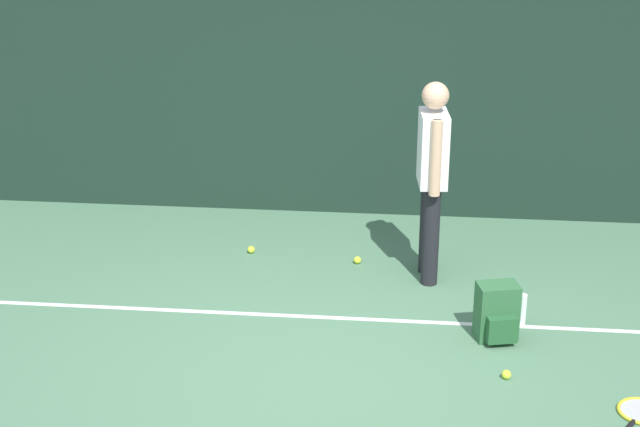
{
  "coord_description": "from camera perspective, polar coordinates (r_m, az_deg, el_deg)",
  "views": [
    {
      "loc": [
        0.63,
        -5.95,
        3.54
      ],
      "look_at": [
        0.0,
        0.4,
        1.0
      ],
      "focal_mm": 54.03,
      "sensor_mm": 36.0,
      "label": 1
    }
  ],
  "objects": [
    {
      "name": "backpack",
      "position": [
        7.29,
        10.46,
        -5.84
      ],
      "size": [
        0.34,
        0.33,
        0.44
      ],
      "rotation": [
        0.0,
        0.0,
        0.24
      ],
      "color": "#2D6038",
      "rests_on": "ground"
    },
    {
      "name": "court_line",
      "position": [
        7.57,
        0.24,
        -6.16
      ],
      "size": [
        9.0,
        0.05,
        0.0
      ],
      "primitive_type": "cube",
      "color": "white",
      "rests_on": "ground"
    },
    {
      "name": "tennis_player",
      "position": [
        7.91,
        6.66,
        2.58
      ],
      "size": [
        0.26,
        0.53,
        1.7
      ],
      "rotation": [
        0.0,
        0.0,
        1.66
      ],
      "color": "black",
      "rests_on": "ground"
    },
    {
      "name": "tennis_ball_near_player",
      "position": [
        6.89,
        10.98,
        -9.35
      ],
      "size": [
        0.07,
        0.07,
        0.07
      ],
      "primitive_type": "sphere",
      "color": "#CCE033",
      "rests_on": "ground"
    },
    {
      "name": "back_fence",
      "position": [
        9.27,
        1.6,
        7.04
      ],
      "size": [
        10.0,
        0.1,
        2.39
      ],
      "primitive_type": "cube",
      "color": "#192D23",
      "rests_on": "ground"
    },
    {
      "name": "tennis_ball_by_fence",
      "position": [
        8.47,
        2.23,
        -2.77
      ],
      "size": [
        0.07,
        0.07,
        0.07
      ],
      "primitive_type": "sphere",
      "color": "#CCE033",
      "rests_on": "ground"
    },
    {
      "name": "ground_plane",
      "position": [
        6.95,
        -0.33,
        -8.91
      ],
      "size": [
        12.0,
        12.0,
        0.0
      ],
      "primitive_type": "plane",
      "color": "#4C7556"
    },
    {
      "name": "water_bottle",
      "position": [
        7.58,
        11.87,
        -5.57
      ],
      "size": [
        0.07,
        0.07,
        0.25
      ],
      "primitive_type": "cylinder",
      "color": "white",
      "rests_on": "ground"
    },
    {
      "name": "tennis_ball_far_left",
      "position": [
        8.69,
        -4.1,
        -2.15
      ],
      "size": [
        0.07,
        0.07,
        0.07
      ],
      "primitive_type": "sphere",
      "color": "#CCE033",
      "rests_on": "ground"
    }
  ]
}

